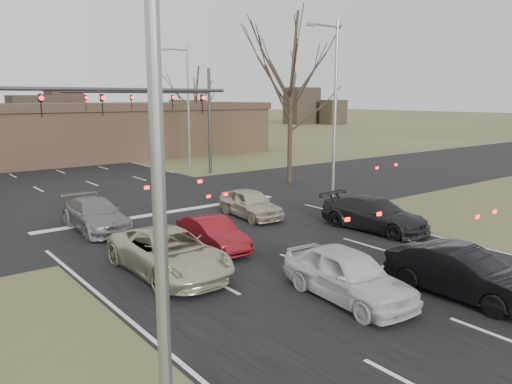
% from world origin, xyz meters
% --- Properties ---
extents(ground, '(360.00, 360.00, 0.00)m').
position_xyz_m(ground, '(0.00, 0.00, 0.00)').
color(ground, '#484C28').
rests_on(ground, ground).
extents(road_cross, '(200.00, 14.00, 0.02)m').
position_xyz_m(road_cross, '(0.00, 15.00, 0.01)').
color(road_cross, black).
rests_on(road_cross, ground).
extents(building, '(42.40, 10.40, 5.30)m').
position_xyz_m(building, '(2.00, 38.00, 2.67)').
color(building, brown).
rests_on(building, ground).
extents(mast_arm_near, '(12.12, 0.24, 8.00)m').
position_xyz_m(mast_arm_near, '(-5.23, 13.00, 5.07)').
color(mast_arm_near, '#383A3D').
rests_on(mast_arm_near, ground).
extents(mast_arm_far, '(11.12, 0.24, 8.00)m').
position_xyz_m(mast_arm_far, '(6.18, 23.00, 5.02)').
color(mast_arm_far, '#383A3D').
rests_on(mast_arm_far, ground).
extents(streetlight_left, '(2.34, 0.25, 10.00)m').
position_xyz_m(streetlight_left, '(-8.82, -4.00, 5.59)').
color(streetlight_left, gray).
rests_on(streetlight_left, ground).
extents(streetlight_right_near, '(2.34, 0.25, 10.00)m').
position_xyz_m(streetlight_right_near, '(8.82, 10.00, 5.59)').
color(streetlight_right_near, gray).
rests_on(streetlight_right_near, ground).
extents(streetlight_right_far, '(2.34, 0.25, 10.00)m').
position_xyz_m(streetlight_right_far, '(9.32, 27.00, 5.59)').
color(streetlight_right_far, gray).
rests_on(streetlight_right_far, ground).
extents(tree_right_near, '(6.90, 6.90, 11.50)m').
position_xyz_m(tree_right_near, '(11.00, 16.00, 8.90)').
color(tree_right_near, black).
rests_on(tree_right_near, ground).
extents(tree_right_far, '(5.40, 5.40, 9.00)m').
position_xyz_m(tree_right_far, '(15.00, 35.00, 6.96)').
color(tree_right_far, black).
rests_on(tree_right_far, ground).
extents(car_silver_suv, '(2.53, 5.42, 1.50)m').
position_xyz_m(car_silver_suv, '(-4.27, 4.87, 0.75)').
color(car_silver_suv, '#B9B295').
rests_on(car_silver_suv, ground).
extents(car_white_sedan, '(2.21, 4.64, 1.53)m').
position_xyz_m(car_white_sedan, '(-1.16, -0.26, 0.77)').
color(car_white_sedan, silver).
rests_on(car_white_sedan, ground).
extents(car_black_hatch, '(1.69, 4.58, 1.50)m').
position_xyz_m(car_black_hatch, '(1.63, -2.26, 0.75)').
color(car_black_hatch, black).
rests_on(car_black_hatch, ground).
extents(car_charcoal_sedan, '(2.48, 5.21, 1.47)m').
position_xyz_m(car_charcoal_sedan, '(5.68, 4.30, 0.73)').
color(car_charcoal_sedan, black).
rests_on(car_charcoal_sedan, ground).
extents(car_grey_ahead, '(2.10, 4.90, 1.41)m').
position_xyz_m(car_grey_ahead, '(-4.17, 11.94, 0.70)').
color(car_grey_ahead, slate).
rests_on(car_grey_ahead, ground).
extents(car_red_ahead, '(1.59, 3.92, 1.27)m').
position_xyz_m(car_red_ahead, '(-1.64, 6.25, 0.63)').
color(car_red_ahead, maroon).
rests_on(car_red_ahead, ground).
extents(car_silver_ahead, '(2.08, 4.29, 1.41)m').
position_xyz_m(car_silver_ahead, '(2.75, 9.60, 0.71)').
color(car_silver_ahead, '#BDAF99').
rests_on(car_silver_ahead, ground).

